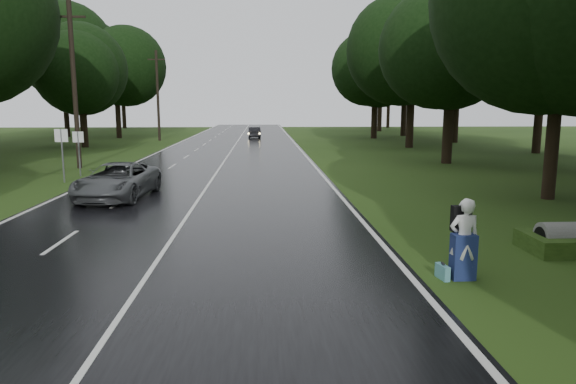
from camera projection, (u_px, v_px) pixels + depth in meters
name	position (u px, v px, depth m)	size (l,w,h in m)	color
ground	(156.00, 264.00, 12.42)	(160.00, 160.00, 0.00)	#274213
road	(221.00, 166.00, 32.11)	(12.00, 140.00, 0.04)	black
lane_center	(221.00, 166.00, 32.11)	(0.12, 140.00, 0.01)	silver
grey_car	(118.00, 181.00, 20.89)	(2.36, 5.11, 1.42)	#494C4E
far_car	(254.00, 132.00, 59.64)	(1.33, 3.80, 1.25)	black
hitchhiker	(464.00, 242.00, 11.20)	(0.67, 0.60, 1.80)	silver
suitcase	(442.00, 272.00, 11.30)	(0.13, 0.45, 0.32)	teal
culvert	(568.00, 251.00, 13.47)	(0.78, 0.78, 1.56)	slate
utility_pole_mid	(80.00, 168.00, 31.30)	(1.80, 0.28, 9.80)	black
utility_pole_far	(160.00, 141.00, 55.77)	(1.80, 0.28, 9.49)	black
road_sign_a	(65.00, 182.00, 25.48)	(0.63, 0.10, 2.63)	white
road_sign_b	(81.00, 176.00, 27.74)	(0.57, 0.10, 2.39)	white
tree_left_e	(85.00, 147.00, 46.96)	(7.44, 7.44, 11.62)	black
tree_left_f	(119.00, 138.00, 60.33)	(9.16, 9.16, 14.31)	black
tree_right_c	(547.00, 199.00, 21.05)	(8.59, 8.59, 13.42)	black
tree_right_d	(446.00, 163.00, 33.96)	(8.46, 8.46, 13.22)	black
tree_right_e	(409.00, 148.00, 46.64)	(9.39, 9.39, 14.68)	black
tree_right_f	(374.00, 138.00, 59.70)	(8.96, 8.96, 14.00)	black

